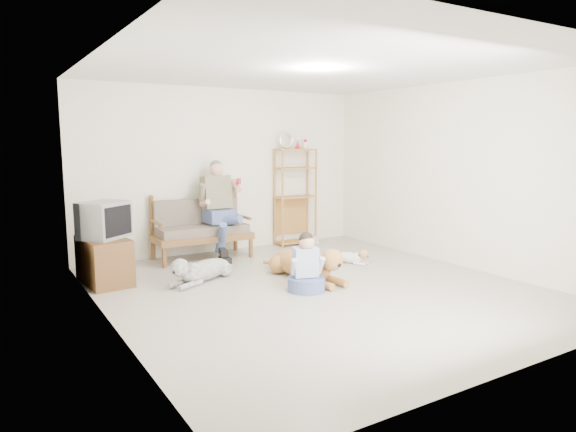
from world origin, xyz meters
TOP-DOWN VIEW (x-y plane):
  - floor at (0.00, 0.00)m, footprint 5.50×5.50m
  - ceiling at (0.00, 0.00)m, footprint 5.50×5.50m
  - wall_back at (0.00, 2.75)m, footprint 5.00×0.00m
  - wall_front at (0.00, -2.75)m, footprint 5.00×0.00m
  - wall_left at (-2.50, 0.00)m, footprint 0.00×5.50m
  - wall_right at (2.50, 0.00)m, footprint 0.00×5.50m
  - loveseat at (-0.59, 2.40)m, footprint 1.52×0.74m
  - man at (-0.34, 2.15)m, footprint 0.58×0.83m
  - etagere at (1.27, 2.55)m, footprint 0.76×0.33m
  - book_stack at (1.55, 2.43)m, footprint 0.27×0.23m
  - tv_stand at (-2.23, 1.67)m, footprint 0.58×0.94m
  - crt_tv at (-2.20, 1.64)m, footprint 0.73×0.70m
  - wall_outlet at (-1.25, 2.73)m, footprint 0.12×0.02m
  - golden_retriever at (0.14, 0.45)m, footprint 0.52×1.63m
  - shaggy_dog at (-1.13, 1.08)m, footprint 1.16×0.69m
  - terrier at (1.23, 0.82)m, footprint 0.34×0.60m
  - child at (-0.16, 0.02)m, footprint 0.47×0.47m

SIDE VIEW (x-z plane):
  - floor at x=0.00m, z-range 0.00..0.00m
  - book_stack at x=1.55m, z-range 0.00..0.15m
  - terrier at x=1.23m, z-range -0.02..0.22m
  - shaggy_dog at x=-1.13m, z-range -0.04..0.35m
  - golden_retriever at x=0.14m, z-range -0.05..0.45m
  - child at x=-0.16m, z-range -0.10..0.63m
  - wall_outlet at x=-1.25m, z-range 0.26..0.34m
  - tv_stand at x=-2.23m, z-range 0.00..0.60m
  - loveseat at x=-0.59m, z-range 0.01..0.96m
  - man at x=-0.34m, z-range 0.03..1.38m
  - crt_tv at x=-2.20m, z-range 0.60..1.07m
  - etagere at x=1.27m, z-range -0.12..1.88m
  - wall_left at x=-2.50m, z-range -1.40..4.10m
  - wall_right at x=2.50m, z-range -1.40..4.10m
  - wall_back at x=0.00m, z-range -1.15..3.85m
  - wall_front at x=0.00m, z-range -1.15..3.85m
  - ceiling at x=0.00m, z-range 2.70..2.70m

